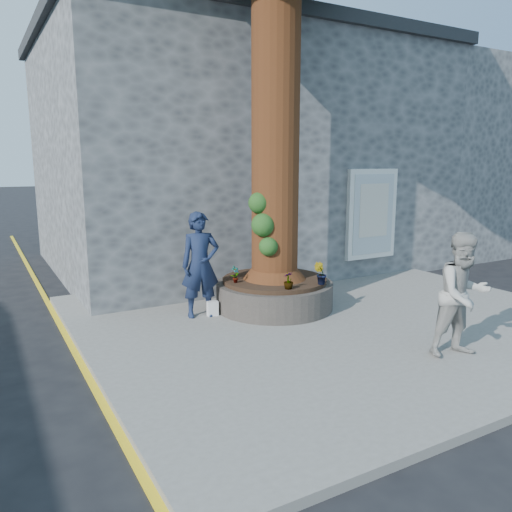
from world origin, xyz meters
TOP-DOWN VIEW (x-y plane):
  - ground at (0.00, 0.00)m, footprint 120.00×120.00m
  - pavement at (1.50, 1.00)m, footprint 9.00×8.00m
  - yellow_line at (-3.05, 1.00)m, footprint 0.10×30.00m
  - stone_shop at (2.50, 7.20)m, footprint 10.30×8.30m
  - neighbour_shop at (10.50, 7.20)m, footprint 6.00×8.00m
  - planter at (0.80, 2.00)m, footprint 2.30×2.30m
  - man at (-0.69, 2.20)m, footprint 0.79×0.59m
  - woman at (1.93, -1.47)m, footprint 1.03×0.88m
  - shopping_bag at (-0.50, 2.11)m, footprint 0.21×0.14m
  - plant_a at (-0.05, 2.03)m, footprint 0.20×0.16m
  - plant_b at (1.28, 1.15)m, footprint 0.32×0.32m
  - plant_c at (0.57, 1.15)m, footprint 0.20×0.20m
  - plant_d at (1.65, 2.85)m, footprint 0.32×0.34m

SIDE VIEW (x-z plane):
  - ground at x=0.00m, z-range 0.00..0.00m
  - yellow_line at x=-3.05m, z-range 0.00..0.01m
  - pavement at x=1.50m, z-range 0.00..0.12m
  - shopping_bag at x=-0.50m, z-range 0.12..0.40m
  - planter at x=0.80m, z-range 0.11..0.71m
  - plant_d at x=1.65m, z-range 0.72..1.03m
  - plant_c at x=0.57m, z-range 0.72..1.03m
  - plant_a at x=-0.05m, z-range 0.72..1.05m
  - plant_b at x=1.28m, z-range 0.72..1.13m
  - woman at x=1.93m, z-range 0.12..1.98m
  - man at x=-0.69m, z-range 0.12..2.08m
  - neighbour_shop at x=10.50m, z-range 0.00..6.00m
  - stone_shop at x=2.50m, z-range 0.01..6.31m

